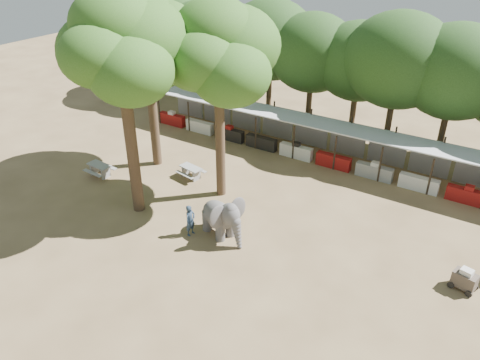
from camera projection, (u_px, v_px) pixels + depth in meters
The scene contains 11 objects.
ground at pixel (202, 263), 22.74m from camera, with size 100.00×100.00×0.00m, color brown.
vendor_stalls at pixel (321, 142), 32.36m from camera, with size 28.00×2.99×2.80m.
yard_tree_left at pixel (147, 41), 28.35m from camera, with size 7.10×6.90×11.02m.
yard_tree_center at pixel (120, 47), 22.76m from camera, with size 7.10×6.90×12.04m.
yard_tree_back at pixel (218, 52), 24.62m from camera, with size 7.10×6.90×11.36m.
backdrop_trees at pixel (355, 63), 34.05m from camera, with size 46.46×5.95×8.33m.
elephant at pixel (222, 217), 24.20m from camera, with size 3.12×2.33×2.32m.
handler at pixel (190, 220), 24.44m from camera, with size 0.63×0.42×1.75m, color #26384C.
picnic_table_near at pixel (100, 168), 30.28m from camera, with size 1.72×1.56×0.82m.
picnic_table_far at pixel (191, 171), 30.07m from camera, with size 1.75×1.62×0.77m.
cart_front at pixel (465, 279), 20.92m from camera, with size 1.26×0.97×1.10m.
Camera 1 is at (11.20, -14.08, 14.61)m, focal length 35.00 mm.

